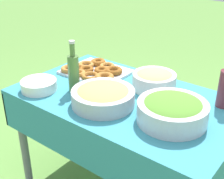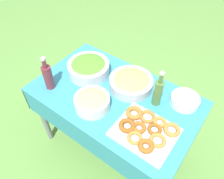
% 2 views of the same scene
% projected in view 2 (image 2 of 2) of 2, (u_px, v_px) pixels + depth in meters
% --- Properties ---
extents(ground_plane, '(14.00, 14.00, 0.00)m').
position_uv_depth(ground_plane, '(114.00, 144.00, 2.20)').
color(ground_plane, '#609342').
extents(picnic_table, '(1.27, 0.77, 0.74)m').
position_uv_depth(picnic_table, '(115.00, 104.00, 1.74)').
color(picnic_table, teal).
rests_on(picnic_table, ground_plane).
extents(salad_bowl, '(0.34, 0.34, 0.12)m').
position_uv_depth(salad_bowl, '(89.00, 67.00, 1.79)').
color(salad_bowl, silver).
rests_on(salad_bowl, picnic_table).
extents(pasta_bowl, '(0.25, 0.25, 0.12)m').
position_uv_depth(pasta_bowl, '(92.00, 101.00, 1.55)').
color(pasta_bowl, silver).
rests_on(pasta_bowl, picnic_table).
extents(donut_platter, '(0.42, 0.35, 0.05)m').
position_uv_depth(donut_platter, '(145.00, 130.00, 1.43)').
color(donut_platter, silver).
rests_on(donut_platter, picnic_table).
extents(plate_stack, '(0.21, 0.21, 0.06)m').
position_uv_depth(plate_stack, '(185.00, 100.00, 1.59)').
color(plate_stack, white).
rests_on(plate_stack, picnic_table).
extents(olive_oil_bottle, '(0.06, 0.06, 0.30)m').
position_uv_depth(olive_oil_bottle, '(158.00, 92.00, 1.53)').
color(olive_oil_bottle, '#4C7238').
rests_on(olive_oil_bottle, picnic_table).
extents(wine_bottle, '(0.07, 0.07, 0.29)m').
position_uv_depth(wine_bottle, '(48.00, 76.00, 1.64)').
color(wine_bottle, maroon).
rests_on(wine_bottle, picnic_table).
extents(fruit_bowl, '(0.34, 0.34, 0.10)m').
position_uv_depth(fruit_bowl, '(131.00, 82.00, 1.69)').
color(fruit_bowl, '#B2B7BC').
rests_on(fruit_bowl, picnic_table).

